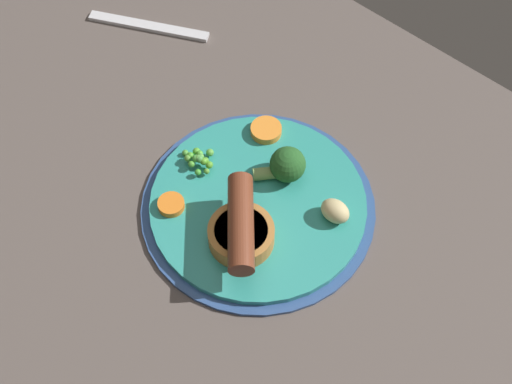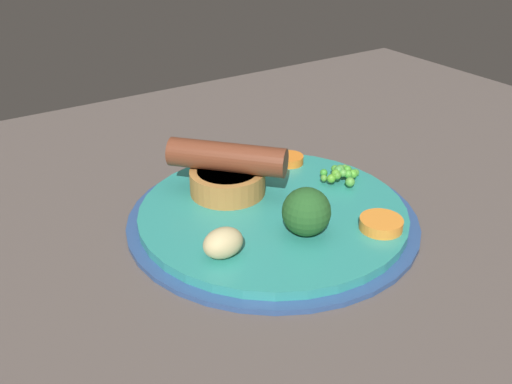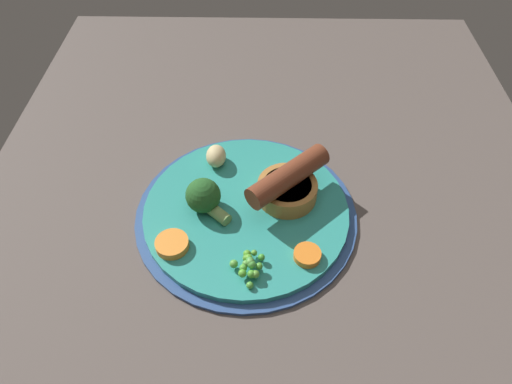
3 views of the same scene
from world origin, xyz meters
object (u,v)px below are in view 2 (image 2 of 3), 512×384
object	(u,v)px
pea_pile	(341,173)
broccoli_floret_near	(307,212)
carrot_slice_0	(289,159)
potato_chunk_1	(223,243)
dinner_plate	(273,215)
sausage_pudding	(227,171)
carrot_slice_1	(381,224)

from	to	relation	value
pea_pile	broccoli_floret_near	size ratio (longest dim) A/B	0.83
carrot_slice_0	potato_chunk_1	bearing A→B (deg)	-142.80
dinner_plate	broccoli_floret_near	distance (cm)	5.96
sausage_pudding	carrot_slice_0	xyz separation A→B (cm)	(9.38, 2.14, -1.90)
carrot_slice_0	dinner_plate	bearing A→B (deg)	-134.93
potato_chunk_1	broccoli_floret_near	bearing A→B (deg)	-5.35
sausage_pudding	potato_chunk_1	world-z (taller)	sausage_pudding
sausage_pudding	pea_pile	distance (cm)	12.22
carrot_slice_0	broccoli_floret_near	bearing A→B (deg)	-120.16
potato_chunk_1	carrot_slice_1	xyz separation A→B (cm)	(14.34, -4.16, -0.80)
dinner_plate	carrot_slice_0	size ratio (longest dim) A/B	8.86
dinner_plate	carrot_slice_1	xyz separation A→B (cm)	(6.17, -8.57, 1.35)
pea_pile	potato_chunk_1	bearing A→B (deg)	-163.87
broccoli_floret_near	carrot_slice_1	size ratio (longest dim) A/B	1.47
carrot_slice_0	carrot_slice_1	size ratio (longest dim) A/B	0.81
broccoli_floret_near	carrot_slice_1	bearing A→B (deg)	102.67
pea_pile	potato_chunk_1	xyz separation A→B (cm)	(-17.39, -5.03, 0.27)
carrot_slice_1	broccoli_floret_near	bearing A→B (deg)	150.97
dinner_plate	potato_chunk_1	distance (cm)	9.53
carrot_slice_0	pea_pile	bearing A→B (deg)	-74.64
dinner_plate	pea_pile	xyz separation A→B (cm)	(9.22, 0.62, 1.89)
broccoli_floret_near	carrot_slice_0	xyz separation A→B (cm)	(7.30, 12.56, -1.65)
broccoli_floret_near	carrot_slice_1	distance (cm)	7.16
dinner_plate	potato_chunk_1	world-z (taller)	potato_chunk_1
potato_chunk_1	carrot_slice_0	world-z (taller)	potato_chunk_1
potato_chunk_1	carrot_slice_0	distance (cm)	19.52
broccoli_floret_near	carrot_slice_0	bearing A→B (deg)	-168.46
dinner_plate	broccoli_floret_near	xyz separation A→B (cm)	(0.07, -5.18, 2.95)
potato_chunk_1	sausage_pudding	bearing A→B (deg)	57.48
sausage_pudding	broccoli_floret_near	world-z (taller)	sausage_pudding
broccoli_floret_near	potato_chunk_1	distance (cm)	8.31
carrot_slice_1	dinner_plate	bearing A→B (deg)	125.78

